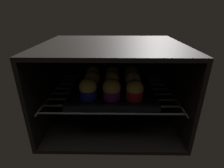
% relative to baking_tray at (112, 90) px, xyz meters
% --- Properties ---
extents(oven_cavity, '(0.59, 0.47, 0.37)m').
position_rel_baking_tray_xyz_m(oven_cavity, '(0.00, 0.05, 0.02)').
color(oven_cavity, black).
rests_on(oven_cavity, ground).
extents(oven_rack, '(0.55, 0.42, 0.01)m').
position_rel_baking_tray_xyz_m(oven_rack, '(0.00, 0.01, -0.01)').
color(oven_rack, '#4C494C').
rests_on(oven_rack, oven_cavity).
extents(baking_tray, '(0.36, 0.36, 0.02)m').
position_rel_baking_tray_xyz_m(baking_tray, '(0.00, 0.00, 0.00)').
color(baking_tray, black).
rests_on(baking_tray, oven_rack).
extents(muffin_row0_col0, '(0.07, 0.07, 0.09)m').
position_rel_baking_tray_xyz_m(muffin_row0_col0, '(-0.09, -0.09, 0.05)').
color(muffin_row0_col0, '#1928B7').
rests_on(muffin_row0_col0, baking_tray).
extents(muffin_row0_col1, '(0.07, 0.07, 0.09)m').
position_rel_baking_tray_xyz_m(muffin_row0_col1, '(-0.00, -0.09, 0.04)').
color(muffin_row0_col1, '#7A238C').
rests_on(muffin_row0_col1, baking_tray).
extents(muffin_row0_col2, '(0.07, 0.07, 0.08)m').
position_rel_baking_tray_xyz_m(muffin_row0_col2, '(0.09, -0.09, 0.04)').
color(muffin_row0_col2, red).
rests_on(muffin_row0_col2, baking_tray).
extents(muffin_row1_col0, '(0.07, 0.07, 0.09)m').
position_rel_baking_tray_xyz_m(muffin_row1_col0, '(-0.09, -0.00, 0.05)').
color(muffin_row1_col0, '#1928B7').
rests_on(muffin_row1_col0, baking_tray).
extents(muffin_row1_col1, '(0.07, 0.07, 0.08)m').
position_rel_baking_tray_xyz_m(muffin_row1_col1, '(0.00, 0.00, 0.04)').
color(muffin_row1_col1, '#1928B7').
rests_on(muffin_row1_col1, baking_tray).
extents(muffin_row1_col2, '(0.07, 0.07, 0.08)m').
position_rel_baking_tray_xyz_m(muffin_row1_col2, '(0.09, -0.00, 0.04)').
color(muffin_row1_col2, '#0C8C84').
rests_on(muffin_row1_col2, baking_tray).
extents(muffin_row2_col0, '(0.07, 0.07, 0.08)m').
position_rel_baking_tray_xyz_m(muffin_row2_col0, '(-0.10, 0.09, 0.04)').
color(muffin_row2_col0, red).
rests_on(muffin_row2_col0, baking_tray).
extents(muffin_row2_col1, '(0.07, 0.07, 0.08)m').
position_rel_baking_tray_xyz_m(muffin_row2_col1, '(0.00, 0.09, 0.04)').
color(muffin_row2_col1, '#1928B7').
rests_on(muffin_row2_col1, baking_tray).
extents(muffin_row2_col2, '(0.07, 0.07, 0.08)m').
position_rel_baking_tray_xyz_m(muffin_row2_col2, '(0.09, 0.09, 0.04)').
color(muffin_row2_col2, silver).
rests_on(muffin_row2_col2, baking_tray).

